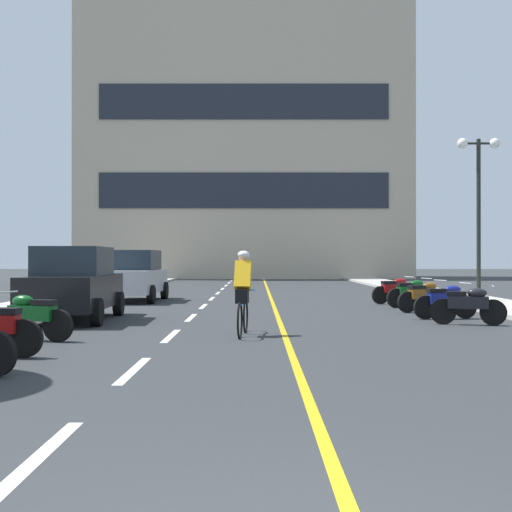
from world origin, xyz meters
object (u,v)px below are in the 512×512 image
at_px(motorcycle_3, 29,316).
at_px(motorcycle_5, 444,300).
at_px(motorcycle_8, 393,290).
at_px(motorcycle_4, 466,304).
at_px(street_lamp_mid, 476,183).
at_px(motorcycle_6, 422,296).
at_px(parked_car_mid, 132,276).
at_px(parked_car_near, 72,283).
at_px(cyclist_rider, 241,291).
at_px(motorcycle_7, 409,292).

distance_m(motorcycle_3, motorcycle_5, 10.02).
bearing_deg(motorcycle_5, motorcycle_8, 91.03).
bearing_deg(motorcycle_3, motorcycle_4, 17.82).
relative_size(street_lamp_mid, motorcycle_6, 3.38).
bearing_deg(motorcycle_3, parked_car_mid, 90.85).
xyz_separation_m(parked_car_near, motorcycle_4, (9.38, -1.09, -0.44)).
relative_size(motorcycle_4, cyclist_rider, 0.94).
bearing_deg(motorcycle_7, motorcycle_4, -89.75).
relative_size(street_lamp_mid, motorcycle_8, 3.34).
bearing_deg(parked_car_near, cyclist_rider, -36.38).
bearing_deg(motorcycle_5, motorcycle_4, -86.96).
distance_m(motorcycle_5, cyclist_rider, 6.21).
bearing_deg(motorcycle_5, motorcycle_6, 90.38).
distance_m(parked_car_mid, motorcycle_5, 11.46).
height_order(motorcycle_5, motorcycle_6, same).
distance_m(motorcycle_7, cyclist_rider, 9.08).
bearing_deg(parked_car_near, motorcycle_4, -6.62).
height_order(motorcycle_3, motorcycle_8, same).
bearing_deg(motorcycle_4, motorcycle_3, -162.18).
distance_m(parked_car_near, motorcycle_5, 9.32).
relative_size(parked_car_mid, motorcycle_6, 2.59).
height_order(street_lamp_mid, motorcycle_8, street_lamp_mid).
relative_size(motorcycle_8, cyclist_rider, 0.93).
relative_size(parked_car_mid, motorcycle_4, 2.54).
bearing_deg(parked_car_near, motorcycle_7, 25.00).
distance_m(street_lamp_mid, motorcycle_6, 5.93).
xyz_separation_m(motorcycle_5, motorcycle_8, (-0.10, 5.60, 0.00)).
distance_m(motorcycle_5, motorcycle_7, 3.92).
height_order(street_lamp_mid, motorcycle_6, street_lamp_mid).
xyz_separation_m(street_lamp_mid, motorcycle_7, (-2.74, -1.91, -3.65)).
xyz_separation_m(street_lamp_mid, motorcycle_5, (-2.80, -5.83, -3.65)).
bearing_deg(parked_car_mid, motorcycle_4, -42.33).
bearing_deg(motorcycle_4, cyclist_rider, -158.54).
bearing_deg(motorcycle_7, motorcycle_6, -92.24).
height_order(motorcycle_4, cyclist_rider, cyclist_rider).
height_order(parked_car_mid, motorcycle_8, parked_car_mid).
relative_size(parked_car_near, motorcycle_7, 2.59).
xyz_separation_m(parked_car_near, cyclist_rider, (4.23, -3.11, -0.03)).
height_order(motorcycle_4, motorcycle_5, same).
bearing_deg(parked_car_mid, motorcycle_3, -89.15).
distance_m(motorcycle_4, cyclist_rider, 5.55).
height_order(street_lamp_mid, motorcycle_3, street_lamp_mid).
bearing_deg(cyclist_rider, motorcycle_8, 61.51).
height_order(parked_car_near, cyclist_rider, parked_car_near).
distance_m(motorcycle_6, motorcycle_8, 3.51).
xyz_separation_m(motorcycle_3, cyclist_rider, (3.91, 0.89, 0.41)).
distance_m(street_lamp_mid, parked_car_near, 14.00).
height_order(motorcycle_3, motorcycle_7, same).
distance_m(parked_car_near, parked_car_mid, 7.32).
height_order(motorcycle_6, cyclist_rider, cyclist_rider).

